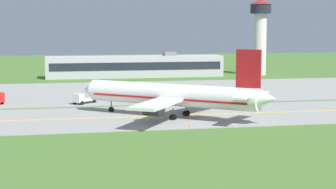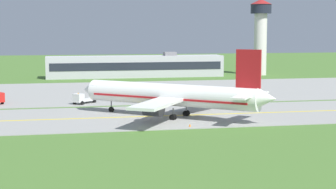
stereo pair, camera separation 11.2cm
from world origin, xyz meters
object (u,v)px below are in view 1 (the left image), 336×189
at_px(service_truck_fuel, 191,93).
at_px(service_truck_pushback, 82,99).
at_px(airplane_lead, 173,95).
at_px(service_truck_baggage, 157,89).
at_px(control_tower, 260,29).

distance_m(service_truck_fuel, service_truck_pushback, 24.91).
relative_size(airplane_lead, service_truck_baggage, 5.20).
bearing_deg(service_truck_baggage, service_truck_pushback, -144.00).
relative_size(service_truck_pushback, control_tower, 0.23).
distance_m(airplane_lead, service_truck_baggage, 35.69).
height_order(service_truck_baggage, service_truck_pushback, service_truck_baggage).
bearing_deg(service_truck_fuel, airplane_lead, -111.07).
xyz_separation_m(service_truck_fuel, control_tower, (40.28, 61.95, 14.35)).
height_order(airplane_lead, control_tower, control_tower).
bearing_deg(control_tower, airplane_lead, -119.90).
bearing_deg(control_tower, service_truck_fuel, -123.03).
relative_size(service_truck_baggage, control_tower, 0.24).
xyz_separation_m(service_truck_baggage, service_truck_fuel, (5.81, -10.85, 0.00)).
bearing_deg(service_truck_pushback, service_truck_baggage, 36.00).
bearing_deg(airplane_lead, service_truck_pushback, 125.20).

